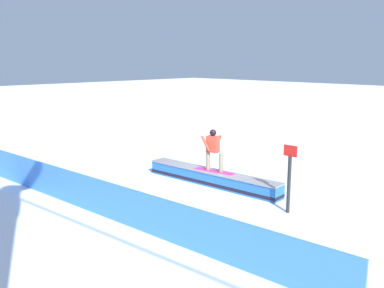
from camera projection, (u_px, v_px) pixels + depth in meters
ground_plane at (212, 185)px, 14.36m from camera, size 120.00×120.00×0.00m
grind_box at (212, 178)px, 14.31m from camera, size 5.23×0.97×0.49m
snowboarder at (213, 149)px, 14.07m from camera, size 1.50×0.54×1.41m
safety_fence at (105, 199)px, 11.32m from camera, size 13.65×0.96×1.00m
trail_marker at (289, 177)px, 11.57m from camera, size 0.40×0.10×1.90m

